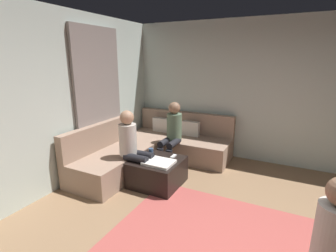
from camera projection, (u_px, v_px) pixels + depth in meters
name	position (u px, v px, depth m)	size (l,w,h in m)	color
wall_back	(279.00, 94.00, 4.62)	(6.00, 0.12, 2.70)	silver
wall_left	(26.00, 107.00, 3.37)	(0.12, 6.00, 2.70)	silver
curtain_panel	(99.00, 101.00, 4.47)	(0.06, 1.10, 2.50)	gray
sectional_couch	(153.00, 149.00, 4.89)	(2.10, 2.55, 0.87)	#9E7F6B
ottoman	(157.00, 172.00, 4.05)	(0.76, 0.76, 0.42)	black
folded_blanket	(159.00, 162.00, 3.85)	(0.44, 0.36, 0.04)	white
coffee_mug	(151.00, 151.00, 4.24)	(0.08, 0.08, 0.10)	#334C72
game_remote	(173.00, 156.00, 4.11)	(0.05, 0.15, 0.02)	white
person_on_couch_back	(172.00, 132.00, 4.68)	(0.30, 0.60, 1.20)	black
person_on_couch_side	(133.00, 145.00, 3.98)	(0.60, 0.30, 1.20)	black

